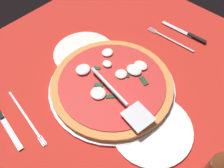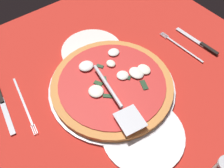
{
  "view_description": "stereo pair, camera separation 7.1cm",
  "coord_description": "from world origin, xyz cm",
  "views": [
    {
      "loc": [
        -28.19,
        35.16,
        59.13
      ],
      "look_at": [
        1.14,
        3.86,
        2.18
      ],
      "focal_mm": 39.48,
      "sensor_mm": 36.0,
      "label": 1
    },
    {
      "loc": [
        -32.97,
        29.87,
        59.13
      ],
      "look_at": [
        1.14,
        3.86,
        2.18
      ],
      "focal_mm": 39.48,
      "sensor_mm": 36.0,
      "label": 2
    }
  ],
  "objects": [
    {
      "name": "pizza_pan",
      "position": [
        1.14,
        3.86,
        0.64
      ],
      "size": [
        37.02,
        37.02,
        1.08
      ],
      "primitive_type": "cylinder",
      "color": "silver",
      "rests_on": "ground_plane"
    },
    {
      "name": "dinner_plate_left",
      "position": [
        -15.69,
        6.6,
        0.6
      ],
      "size": [
        21.5,
        21.5,
        1.0
      ],
      "primitive_type": "cylinder",
      "color": "white",
      "rests_on": "ground_plane"
    },
    {
      "name": "checker_pattern",
      "position": [
        0.0,
        -0.0,
        0.05
      ],
      "size": [
        96.75,
        96.75,
        0.1
      ],
      "color": "silver",
      "rests_on": "ground_plane"
    },
    {
      "name": "ground_plane",
      "position": [
        0.0,
        0.0,
        -0.4
      ],
      "size": [
        96.75,
        96.75,
        0.8
      ],
      "primitive_type": "cube",
      "color": "red"
    },
    {
      "name": "pizza_server",
      "position": [
        -5.64,
        7.09,
        4.53
      ],
      "size": [
        23.27,
        7.28,
        1.0
      ],
      "rotation": [
        0.0,
        0.0,
        2.99
      ],
      "color": "silver",
      "rests_on": "pizza"
    },
    {
      "name": "pizza",
      "position": [
        1.26,
        3.73,
        2.12
      ],
      "size": [
        35.44,
        35.44,
        3.01
      ],
      "color": "#D58743",
      "rests_on": "pizza_pan"
    },
    {
      "name": "place_setting_near",
      "position": [
        -1.16,
        -27.92,
        0.45
      ],
      "size": [
        18.86,
        14.52,
        1.4
      ],
      "rotation": [
        0.0,
        0.0,
        0.05
      ],
      "color": "white",
      "rests_on": "ground_plane"
    },
    {
      "name": "dinner_plate_right",
      "position": [
        17.22,
        0.39,
        0.6
      ],
      "size": [
        20.11,
        20.11,
        1.0
      ],
      "primitive_type": "cylinder",
      "color": "white",
      "rests_on": "ground_plane"
    },
    {
      "name": "place_setting_far",
      "position": [
        13.22,
        29.58,
        0.46
      ],
      "size": [
        21.68,
        13.74,
        1.4
      ],
      "rotation": [
        0.0,
        0.0,
        3.0
      ],
      "color": "silver",
      "rests_on": "ground_plane"
    }
  ]
}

